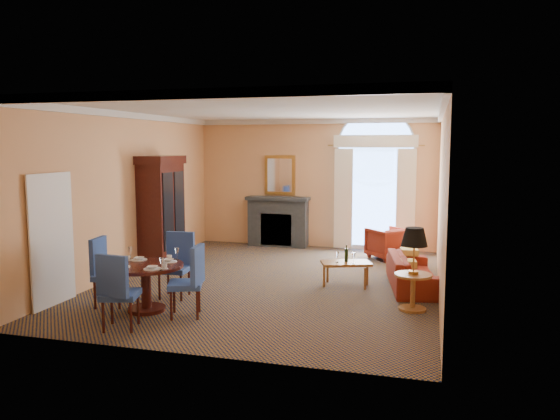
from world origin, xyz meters
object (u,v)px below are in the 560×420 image
(sofa, at_px, (413,272))
(side_table, at_px, (414,258))
(dining_table, at_px, (146,276))
(coffee_table, at_px, (346,264))
(armchair, at_px, (387,243))
(armoire, at_px, (161,213))

(sofa, height_order, side_table, side_table)
(dining_table, bearing_deg, sofa, 33.09)
(sofa, xyz_separation_m, coffee_table, (-1.18, -0.22, 0.12))
(dining_table, bearing_deg, side_table, 16.13)
(armchair, bearing_deg, coffee_table, 35.80)
(dining_table, relative_size, side_table, 0.92)
(armoire, height_order, coffee_table, armoire)
(dining_table, bearing_deg, coffee_table, 40.46)
(armchair, height_order, coffee_table, coffee_table)
(dining_table, xyz_separation_m, coffee_table, (2.74, 2.34, -0.13))
(sofa, relative_size, coffee_table, 2.00)
(coffee_table, distance_m, side_table, 1.76)
(armoire, xyz_separation_m, side_table, (5.32, -1.93, -0.30))
(dining_table, distance_m, side_table, 4.14)
(armoire, bearing_deg, side_table, -19.98)
(armchair, bearing_deg, dining_table, 13.92)
(armoire, bearing_deg, armchair, 22.46)
(side_table, bearing_deg, coffee_table, 135.88)
(dining_table, height_order, coffee_table, dining_table)
(armoire, distance_m, armchair, 5.07)
(dining_table, bearing_deg, armoire, 113.67)
(side_table, bearing_deg, armchair, 100.21)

